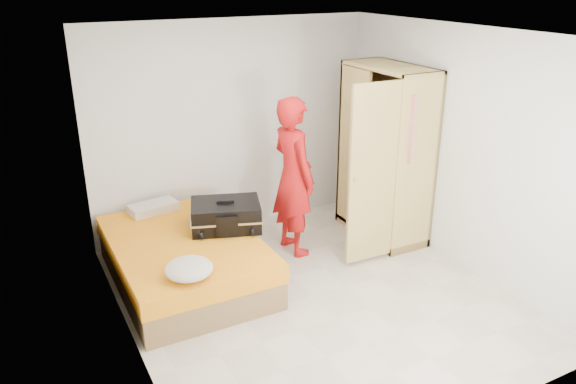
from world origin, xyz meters
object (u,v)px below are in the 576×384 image
wardrobe (384,159)px  suitcase (226,215)px  bed (185,260)px  round_cushion (189,269)px  person (293,177)px

wardrobe → suitcase: bearing=177.4°
bed → suitcase: (0.50, 0.05, 0.39)m
bed → round_cushion: (-0.20, -0.78, 0.33)m
bed → suitcase: suitcase is taller
wardrobe → round_cushion: 2.83m
bed → wardrobe: 2.61m
wardrobe → round_cushion: bearing=-164.8°
bed → person: (1.36, 0.12, 0.67)m
wardrobe → round_cushion: size_ratio=4.78×
suitcase → round_cushion: size_ratio=2.01×
wardrobe → person: bearing=172.1°
suitcase → wardrobe: bearing=16.5°
wardrobe → bed: bearing=179.0°
bed → person: bearing=4.9°
round_cushion → wardrobe: bearing=15.2°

